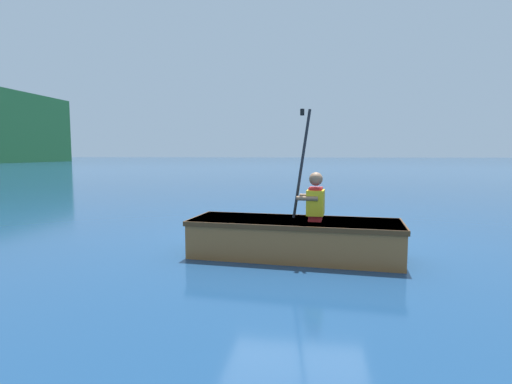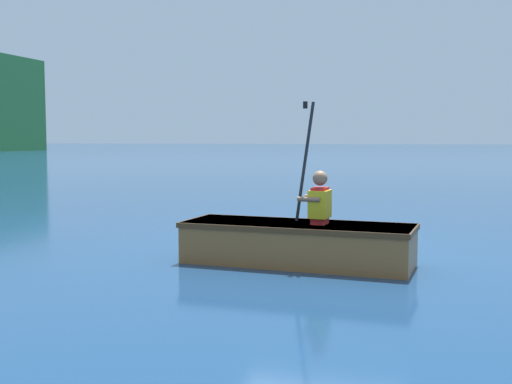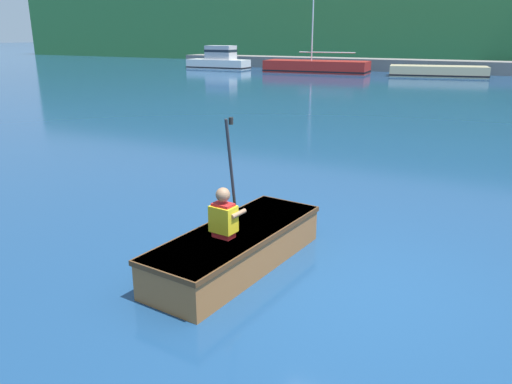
# 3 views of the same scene
# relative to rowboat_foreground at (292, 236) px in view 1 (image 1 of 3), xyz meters

# --- Properties ---
(ground_plane) EXTENTS (300.00, 300.00, 0.00)m
(ground_plane) POSITION_rel_rowboat_foreground_xyz_m (1.48, 0.00, -0.27)
(ground_plane) COLOR navy
(rowboat_foreground) EXTENTS (1.14, 2.80, 0.48)m
(rowboat_foreground) POSITION_rel_rowboat_foreground_xyz_m (0.00, 0.00, 0.00)
(rowboat_foreground) COLOR #935B2D
(rowboat_foreground) RESTS_ON ground
(person_paddler) EXTENTS (0.38, 0.41, 1.40)m
(person_paddler) POSITION_rel_rowboat_foreground_xyz_m (-0.02, -0.29, 0.49)
(person_paddler) COLOR red
(person_paddler) RESTS_ON rowboat_foreground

